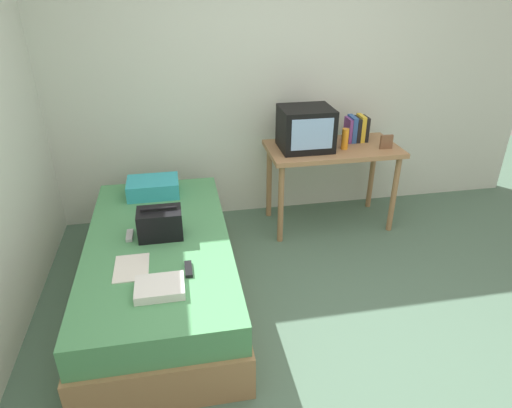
{
  "coord_description": "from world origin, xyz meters",
  "views": [
    {
      "loc": [
        -0.86,
        -1.99,
        2.12
      ],
      "look_at": [
        -0.31,
        0.94,
        0.59
      ],
      "focal_mm": 31.37,
      "sensor_mm": 36.0,
      "label": 1
    }
  ],
  "objects_px": {
    "pillow": "(153,187)",
    "remote_dark": "(188,269)",
    "bed": "(161,269)",
    "handbag": "(160,223)",
    "folded_towel": "(160,288)",
    "water_bottle": "(345,139)",
    "book_row": "(356,129)",
    "desk": "(332,157)",
    "magazine": "(132,268)",
    "tv": "(306,128)",
    "picture_frame": "(386,142)",
    "remote_silver": "(130,236)"
  },
  "relations": [
    {
      "from": "pillow",
      "to": "remote_dark",
      "type": "distance_m",
      "value": 1.15
    },
    {
      "from": "pillow",
      "to": "handbag",
      "type": "relative_size",
      "value": 1.37
    },
    {
      "from": "desk",
      "to": "water_bottle",
      "type": "distance_m",
      "value": 0.22
    },
    {
      "from": "handbag",
      "to": "folded_towel",
      "type": "bearing_deg",
      "value": -90.6
    },
    {
      "from": "handbag",
      "to": "folded_towel",
      "type": "height_order",
      "value": "handbag"
    },
    {
      "from": "picture_frame",
      "to": "handbag",
      "type": "distance_m",
      "value": 2.07
    },
    {
      "from": "water_bottle",
      "to": "tv",
      "type": "bearing_deg",
      "value": 167.62
    },
    {
      "from": "desk",
      "to": "folded_towel",
      "type": "height_order",
      "value": "desk"
    },
    {
      "from": "picture_frame",
      "to": "folded_towel",
      "type": "height_order",
      "value": "picture_frame"
    },
    {
      "from": "remote_dark",
      "to": "folded_towel",
      "type": "xyz_separation_m",
      "value": [
        -0.17,
        -0.17,
        0.02
      ]
    },
    {
      "from": "remote_dark",
      "to": "folded_towel",
      "type": "bearing_deg",
      "value": -134.7
    },
    {
      "from": "book_row",
      "to": "folded_towel",
      "type": "bearing_deg",
      "value": -138.88
    },
    {
      "from": "magazine",
      "to": "remote_dark",
      "type": "relative_size",
      "value": 1.86
    },
    {
      "from": "tv",
      "to": "magazine",
      "type": "distance_m",
      "value": 1.9
    },
    {
      "from": "magazine",
      "to": "pillow",
      "type": "bearing_deg",
      "value": 83.36
    },
    {
      "from": "bed",
      "to": "remote_dark",
      "type": "height_order",
      "value": "remote_dark"
    },
    {
      "from": "pillow",
      "to": "folded_towel",
      "type": "xyz_separation_m",
      "value": [
        0.05,
        -1.3,
        -0.04
      ]
    },
    {
      "from": "tv",
      "to": "picture_frame",
      "type": "relative_size",
      "value": 3.58
    },
    {
      "from": "desk",
      "to": "tv",
      "type": "bearing_deg",
      "value": 179.12
    },
    {
      "from": "desk",
      "to": "folded_towel",
      "type": "distance_m",
      "value": 2.09
    },
    {
      "from": "pillow",
      "to": "remote_dark",
      "type": "relative_size",
      "value": 2.64
    },
    {
      "from": "desk",
      "to": "folded_towel",
      "type": "relative_size",
      "value": 4.14
    },
    {
      "from": "pillow",
      "to": "remote_silver",
      "type": "xyz_separation_m",
      "value": [
        -0.15,
        -0.65,
        -0.05
      ]
    },
    {
      "from": "desk",
      "to": "remote_silver",
      "type": "height_order",
      "value": "desk"
    },
    {
      "from": "water_bottle",
      "to": "folded_towel",
      "type": "bearing_deg",
      "value": -139.54
    },
    {
      "from": "tv",
      "to": "book_row",
      "type": "distance_m",
      "value": 0.53
    },
    {
      "from": "desk",
      "to": "tv",
      "type": "xyz_separation_m",
      "value": [
        -0.26,
        0.0,
        0.28
      ]
    },
    {
      "from": "bed",
      "to": "magazine",
      "type": "distance_m",
      "value": 0.44
    },
    {
      "from": "pillow",
      "to": "handbag",
      "type": "distance_m",
      "value": 0.68
    },
    {
      "from": "bed",
      "to": "picture_frame",
      "type": "xyz_separation_m",
      "value": [
        1.97,
        0.71,
        0.58
      ]
    },
    {
      "from": "desk",
      "to": "remote_silver",
      "type": "relative_size",
      "value": 8.06
    },
    {
      "from": "book_row",
      "to": "water_bottle",
      "type": "bearing_deg",
      "value": -133.53
    },
    {
      "from": "folded_towel",
      "to": "picture_frame",
      "type": "bearing_deg",
      "value": 33.62
    },
    {
      "from": "book_row",
      "to": "picture_frame",
      "type": "distance_m",
      "value": 0.31
    },
    {
      "from": "water_bottle",
      "to": "remote_dark",
      "type": "relative_size",
      "value": 1.16
    },
    {
      "from": "picture_frame",
      "to": "remote_dark",
      "type": "bearing_deg",
      "value": -147.71
    },
    {
      "from": "desk",
      "to": "picture_frame",
      "type": "xyz_separation_m",
      "value": [
        0.43,
        -0.13,
        0.16
      ]
    },
    {
      "from": "bed",
      "to": "pillow",
      "type": "height_order",
      "value": "pillow"
    },
    {
      "from": "handbag",
      "to": "folded_towel",
      "type": "distance_m",
      "value": 0.62
    },
    {
      "from": "remote_dark",
      "to": "remote_silver",
      "type": "relative_size",
      "value": 1.08
    },
    {
      "from": "handbag",
      "to": "folded_towel",
      "type": "xyz_separation_m",
      "value": [
        -0.01,
        -0.62,
        -0.07
      ]
    },
    {
      "from": "bed",
      "to": "tv",
      "type": "distance_m",
      "value": 1.69
    },
    {
      "from": "water_bottle",
      "to": "pillow",
      "type": "relative_size",
      "value": 0.44
    },
    {
      "from": "book_row",
      "to": "handbag",
      "type": "bearing_deg",
      "value": -152.21
    },
    {
      "from": "tv",
      "to": "bed",
      "type": "bearing_deg",
      "value": -146.4
    },
    {
      "from": "folded_towel",
      "to": "desk",
      "type": "bearing_deg",
      "value": 43.26
    },
    {
      "from": "bed",
      "to": "tv",
      "type": "relative_size",
      "value": 4.55
    },
    {
      "from": "remote_dark",
      "to": "remote_silver",
      "type": "distance_m",
      "value": 0.61
    },
    {
      "from": "water_bottle",
      "to": "book_row",
      "type": "bearing_deg",
      "value": 46.47
    },
    {
      "from": "handbag",
      "to": "tv",
      "type": "bearing_deg",
      "value": 33.08
    }
  ]
}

